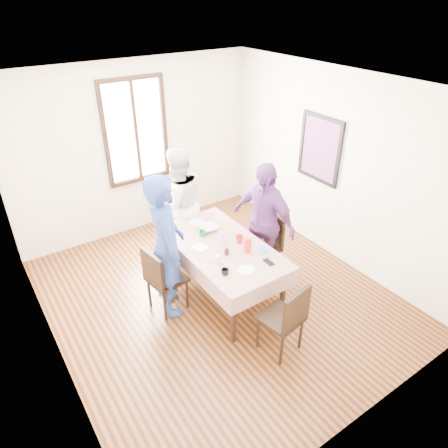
{
  "coord_description": "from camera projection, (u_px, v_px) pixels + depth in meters",
  "views": [
    {
      "loc": [
        -2.29,
        -3.53,
        3.59
      ],
      "look_at": [
        0.08,
        -0.04,
        1.1
      ],
      "focal_mm": 32.71,
      "sensor_mm": 36.0,
      "label": 1
    }
  ],
  "objects": [
    {
      "name": "ground",
      "position": [
        217.0,
        295.0,
        5.45
      ],
      "size": [
        4.5,
        4.5,
        0.0
      ],
      "primitive_type": "plane",
      "color": "black",
      "rests_on": "ground"
    },
    {
      "name": "back_wall",
      "position": [
        137.0,
        150.0,
        6.36
      ],
      "size": [
        4.0,
        0.0,
        4.0
      ],
      "primitive_type": "plane",
      "rotation": [
        1.57,
        0.0,
        0.0
      ],
      "color": "beige",
      "rests_on": "ground"
    },
    {
      "name": "right_wall",
      "position": [
        335.0,
        168.0,
        5.73
      ],
      "size": [
        0.0,
        4.5,
        4.5
      ],
      "primitive_type": "plane",
      "rotation": [
        1.57,
        0.0,
        -1.57
      ],
      "color": "beige",
      "rests_on": "ground"
    },
    {
      "name": "window_frame",
      "position": [
        136.0,
        132.0,
        6.2
      ],
      "size": [
        1.02,
        0.06,
        1.62
      ],
      "primitive_type": "cube",
      "color": "black",
      "rests_on": "back_wall"
    },
    {
      "name": "window_pane",
      "position": [
        135.0,
        131.0,
        6.2
      ],
      "size": [
        0.9,
        0.02,
        1.5
      ],
      "primitive_type": "cube",
      "color": "white",
      "rests_on": "back_wall"
    },
    {
      "name": "art_poster",
      "position": [
        320.0,
        149.0,
        5.83
      ],
      "size": [
        0.04,
        0.76,
        0.96
      ],
      "primitive_type": "cube",
      "color": "red",
      "rests_on": "right_wall"
    },
    {
      "name": "dining_table",
      "position": [
        222.0,
        270.0,
        5.3
      ],
      "size": [
        0.85,
        1.67,
        0.75
      ],
      "primitive_type": "cube",
      "color": "black",
      "rests_on": "ground"
    },
    {
      "name": "tablecloth",
      "position": [
        222.0,
        246.0,
        5.11
      ],
      "size": [
        0.97,
        1.79,
        0.01
      ],
      "primitive_type": "cube",
      "color": "#56050A",
      "rests_on": "dining_table"
    },
    {
      "name": "chair_left",
      "position": [
        167.0,
        278.0,
        5.03
      ],
      "size": [
        0.47,
        0.47,
        0.91
      ],
      "primitive_type": "cube",
      "rotation": [
        0.0,
        0.0,
        -1.43
      ],
      "color": "black",
      "rests_on": "ground"
    },
    {
      "name": "chair_right",
      "position": [
        262.0,
        246.0,
        5.64
      ],
      "size": [
        0.47,
        0.47,
        0.91
      ],
      "primitive_type": "cube",
      "rotation": [
        0.0,
        0.0,
        1.44
      ],
      "color": "black",
      "rests_on": "ground"
    },
    {
      "name": "chair_far",
      "position": [
        179.0,
        227.0,
        6.08
      ],
      "size": [
        0.43,
        0.43,
        0.91
      ],
      "primitive_type": "cube",
      "rotation": [
        0.0,
        0.0,
        3.17
      ],
      "color": "black",
      "rests_on": "ground"
    },
    {
      "name": "chair_near",
      "position": [
        281.0,
        317.0,
        4.44
      ],
      "size": [
        0.49,
        0.49,
        0.91
      ],
      "primitive_type": "cube",
      "rotation": [
        0.0,
        0.0,
        0.17
      ],
      "color": "black",
      "rests_on": "ground"
    },
    {
      "name": "person_left",
      "position": [
        166.0,
        247.0,
        4.8
      ],
      "size": [
        0.6,
        0.76,
        1.84
      ],
      "primitive_type": "imported",
      "rotation": [
        0.0,
        0.0,
        1.31
      ],
      "color": "navy",
      "rests_on": "ground"
    },
    {
      "name": "person_far",
      "position": [
        178.0,
        204.0,
        5.86
      ],
      "size": [
        0.85,
        0.68,
        1.7
      ],
      "primitive_type": "imported",
      "rotation": [
        0.0,
        0.0,
        3.18
      ],
      "color": "silver",
      "rests_on": "ground"
    },
    {
      "name": "person_right",
      "position": [
        263.0,
        222.0,
        5.43
      ],
      "size": [
        0.62,
        1.06,
        1.7
      ],
      "primitive_type": "imported",
      "rotation": [
        0.0,
        0.0,
        -1.35
      ],
      "color": "#67377D",
      "rests_on": "ground"
    },
    {
      "name": "mug_black",
      "position": [
        225.0,
        272.0,
        4.58
      ],
      "size": [
        0.1,
        0.1,
        0.07
      ],
      "primitive_type": "imported",
      "rotation": [
        0.0,
        0.0,
        -0.05
      ],
      "color": "black",
      "rests_on": "tablecloth"
    },
    {
      "name": "mug_flag",
      "position": [
        240.0,
        239.0,
        5.14
      ],
      "size": [
        0.15,
        0.15,
        0.1
      ],
      "primitive_type": "imported",
      "rotation": [
        0.0,
        0.0,
        0.88
      ],
      "color": "red",
      "rests_on": "tablecloth"
    },
    {
      "name": "mug_green",
      "position": [
        203.0,
        233.0,
        5.29
      ],
      "size": [
        0.13,
        0.13,
        0.07
      ],
      "primitive_type": "imported",
      "rotation": [
        0.0,
        0.0,
        -0.49
      ],
      "color": "#0C7226",
      "rests_on": "tablecloth"
    },
    {
      "name": "serving_bowl",
      "position": [
        209.0,
        228.0,
        5.41
      ],
      "size": [
        0.25,
        0.25,
        0.06
      ],
      "primitive_type": "imported",
      "rotation": [
        0.0,
        0.0,
        -0.04
      ],
      "color": "white",
      "rests_on": "tablecloth"
    },
    {
      "name": "juice_carton",
      "position": [
        248.0,
        245.0,
        4.93
      ],
      "size": [
        0.06,
        0.06,
        0.2
      ],
      "primitive_type": "cube",
      "color": "red",
      "rests_on": "tablecloth"
    },
    {
      "name": "butter_tub",
      "position": [
        264.0,
        252.0,
        4.93
      ],
      "size": [
        0.12,
        0.12,
        0.06
      ],
      "primitive_type": "cylinder",
      "color": "white",
      "rests_on": "tablecloth"
    },
    {
      "name": "jam_jar",
      "position": [
        227.0,
        252.0,
        4.92
      ],
      "size": [
        0.05,
        0.05,
        0.08
      ],
      "primitive_type": "cylinder",
      "color": "black",
      "rests_on": "tablecloth"
    },
    {
      "name": "drinking_glass",
      "position": [
        217.0,
        259.0,
        4.77
      ],
      "size": [
        0.07,
        0.07,
        0.1
      ],
      "primitive_type": "cylinder",
      "color": "silver",
      "rests_on": "tablecloth"
    },
    {
      "name": "smartphone",
      "position": [
        269.0,
        262.0,
        4.79
      ],
      "size": [
        0.08,
        0.15,
        0.01
      ],
      "primitive_type": "cube",
      "color": "black",
      "rests_on": "tablecloth"
    },
    {
      "name": "flower_vase",
      "position": [
        222.0,
        237.0,
        5.13
      ],
      "size": [
        0.08,
        0.08,
        0.16
      ],
      "primitive_type": "cylinder",
      "color": "silver",
      "rests_on": "tablecloth"
    },
    {
      "name": "plate_left",
      "position": [
        200.0,
        248.0,
        5.05
      ],
      "size": [
        0.2,
        0.2,
        0.01
      ],
      "primitive_type": "cylinder",
      "color": "white",
      "rests_on": "tablecloth"
    },
    {
      "name": "plate_far",
      "position": [
        197.0,
        223.0,
        5.58
      ],
      "size": [
        0.2,
        0.2,
        0.01
      ],
      "primitive_type": "cylinder",
      "color": "white",
      "rests_on": "tablecloth"
    },
    {
      "name": "plate_near",
      "position": [
        246.0,
        270.0,
        4.66
      ],
      "size": [
        0.2,
        0.2,
        0.01
      ],
      "primitive_type": "cylinder",
      "color": "white",
      "rests_on": "tablecloth"
    },
    {
      "name": "butter_lid",
      "position": [
        264.0,
        250.0,
        4.91
      ],
      "size": [
        0.12,
        0.12,
        0.01
      ],
      "primitive_type": "cylinder",
      "color": "blue",
      "rests_on": "butter_tub"
    },
    {
      "name": "flower_bunch",
      "position": [
        222.0,
        228.0,
        5.06
      ],
      "size": [
        0.09,
        0.09,
        0.1
      ],
      "primitive_type": null,
      "color": "yellow",
      "rests_on": "flower_vase"
    }
  ]
}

